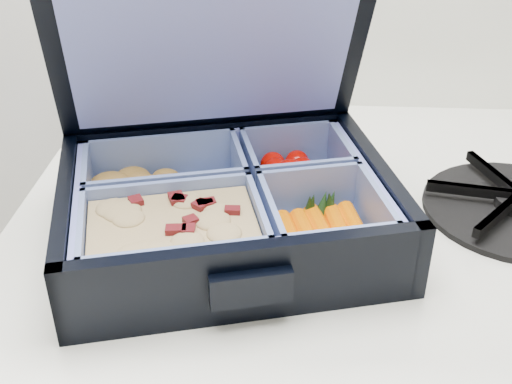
# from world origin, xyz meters

# --- Properties ---
(bento_box) EXTENTS (0.30, 0.26, 0.06)m
(bento_box) POSITION_xyz_m (0.40, 1.65, 0.85)
(bento_box) COLOR black
(bento_box) RESTS_ON stove
(burner_grate_rear) EXTENTS (0.18, 0.18, 0.02)m
(burner_grate_rear) POSITION_xyz_m (0.34, 1.82, 0.83)
(burner_grate_rear) COLOR black
(burner_grate_rear) RESTS_ON stove
(fork) EXTENTS (0.10, 0.17, 0.01)m
(fork) POSITION_xyz_m (0.40, 1.78, 0.83)
(fork) COLOR #B8B7C4
(fork) RESTS_ON stove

